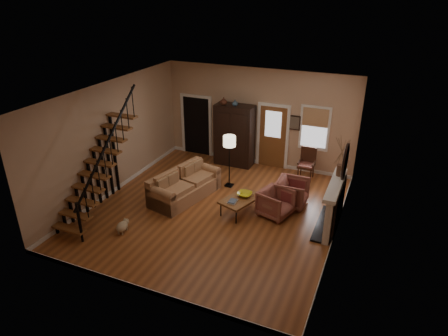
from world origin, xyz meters
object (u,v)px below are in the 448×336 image
at_px(sofa, 185,185).
at_px(coffee_table, 241,205).
at_px(armchair_right, 292,192).
at_px(side_chair, 306,164).
at_px(armoire, 234,135).
at_px(floor_lamp, 229,162).
at_px(armchair_left, 276,203).

height_order(sofa, coffee_table, sofa).
height_order(armchair_right, side_chair, side_chair).
distance_m(armoire, floor_lamp, 1.71).
xyz_separation_m(armchair_right, floor_lamp, (-2.06, 0.37, 0.43)).
relative_size(armoire, coffee_table, 1.80).
relative_size(armchair_left, floor_lamp, 0.50).
xyz_separation_m(armoire, coffee_table, (1.38, -2.95, -0.83)).
bearing_deg(floor_lamp, armchair_right, -10.08).
relative_size(armchair_right, floor_lamp, 0.52).
height_order(armoire, coffee_table, armoire).
xyz_separation_m(armchair_left, floor_lamp, (-1.80, 1.09, 0.45)).
distance_m(coffee_table, side_chair, 3.00).
relative_size(coffee_table, floor_lamp, 0.71).
bearing_deg(side_chair, armchair_left, -95.79).
xyz_separation_m(coffee_table, armchair_left, (0.91, 0.24, 0.15)).
xyz_separation_m(armoire, floor_lamp, (0.49, -1.62, -0.23)).
xyz_separation_m(armoire, armchair_right, (2.55, -1.99, -0.66)).
xyz_separation_m(armoire, armchair_left, (2.29, -2.72, -0.68)).
height_order(armoire, sofa, armoire).
bearing_deg(armchair_right, armchair_left, 160.02).
xyz_separation_m(armoire, sofa, (-0.40, -2.82, -0.64)).
distance_m(sofa, side_chair, 3.95).
relative_size(armchair_right, side_chair, 0.84).
xyz_separation_m(sofa, floor_lamp, (0.89, 1.19, 0.41)).
height_order(sofa, armchair_right, sofa).
relative_size(sofa, armchair_right, 2.59).
bearing_deg(sofa, armoire, 95.00).
distance_m(armoire, armchair_right, 3.30).
relative_size(floor_lamp, side_chair, 1.61).
bearing_deg(sofa, armchair_right, 28.78).
distance_m(armoire, side_chair, 2.61).
distance_m(sofa, armchair_left, 2.70).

